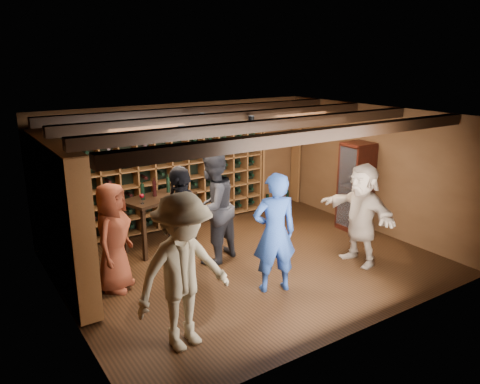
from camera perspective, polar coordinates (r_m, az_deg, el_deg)
ground at (r=8.12m, az=1.14°, el=-8.55°), size 6.00×6.00×0.00m
room_shell at (r=7.48m, az=1.02°, el=8.68°), size 6.00×6.00×6.00m
wine_rack_back at (r=9.43m, az=-9.51°, el=2.20°), size 4.65×0.30×2.20m
wine_rack_left at (r=7.38m, az=-21.15°, el=-2.68°), size 0.30×2.65×2.20m
crate_shelf at (r=10.82m, az=4.81°, el=6.43°), size 1.20×0.32×2.07m
display_cabinet at (r=9.66m, az=13.90°, el=0.46°), size 0.55×0.50×1.75m
man_blue_shirt at (r=6.89m, az=4.22°, el=-5.00°), size 0.77×0.63×1.82m
man_grey_suit at (r=7.86m, az=-3.38°, el=-1.83°), size 1.15×1.04×1.94m
guest_red_floral at (r=7.18m, az=-15.22°, el=-5.35°), size 0.94×0.96×1.66m
guest_woman_black at (r=7.02m, az=-7.04°, el=-4.35°), size 1.10×1.13×1.90m
guest_khaki at (r=5.59m, az=-6.94°, el=-9.71°), size 1.33×0.86×1.94m
guest_beige at (r=8.08m, az=14.58°, el=-2.61°), size 0.55×1.62×1.73m
tasting_table at (r=8.58m, az=-9.80°, el=-1.30°), size 1.43×0.99×1.26m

